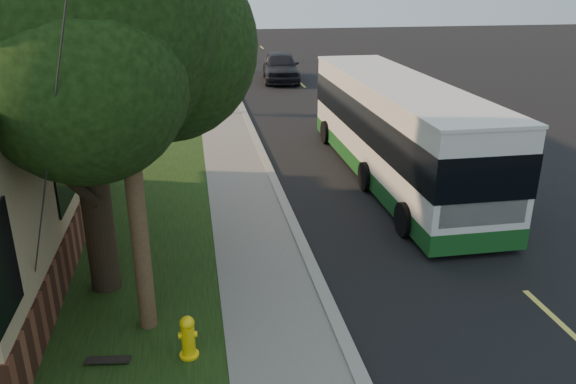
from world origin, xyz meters
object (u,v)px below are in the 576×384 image
object	(u,v)px
leafy_tree	(75,20)
transit_bus	(396,127)
distant_car	(281,66)
skateboard_spare	(108,360)
utility_pole	(121,65)
fire_hydrant	(188,337)
bare_tree_near	(162,65)
traffic_signal	(227,16)
bare_tree_far	(177,40)

from	to	relation	value
leafy_tree	transit_bus	xyz separation A→B (m)	(7.87, 5.24, -3.57)
distant_car	skateboard_spare	bearing A→B (deg)	-99.77
utility_pole	fire_hydrant	bearing A→B (deg)	-54.62
fire_hydrant	bare_tree_near	bearing A→B (deg)	92.86
traffic_signal	distant_car	size ratio (longest dim) A/B	1.09
bare_tree_near	skateboard_spare	world-z (taller)	bare_tree_near
bare_tree_far	transit_bus	distance (m)	23.11
skateboard_spare	transit_bus	bearing A→B (deg)	46.00
bare_tree_near	distant_car	world-z (taller)	bare_tree_near
utility_pole	distant_car	size ratio (longest dim) A/B	1.80
utility_pole	transit_bus	xyz separation A→B (m)	(7.00, 6.89, -3.03)
bare_tree_near	bare_tree_far	size ratio (longest dim) A/B	1.07
utility_pole	transit_bus	size ratio (longest dim) A/B	0.82
bare_tree_far	distant_car	world-z (taller)	bare_tree_far
leafy_tree	distant_car	bearing A→B (deg)	72.49
leafy_tree	skateboard_spare	world-z (taller)	leafy_tree
distant_car	bare_tree_far	bearing A→B (deg)	147.50
leafy_tree	traffic_signal	xyz separation A→B (m)	(4.67, 31.35, -2.00)
fire_hydrant	utility_pole	xyz separation A→B (m)	(-0.71, 0.99, 4.20)
fire_hydrant	traffic_signal	size ratio (longest dim) A/B	0.13
leafy_tree	bare_tree_far	xyz separation A→B (m)	(1.17, 27.35, -3.16)
skateboard_spare	distant_car	distance (m)	26.23
transit_bus	bare_tree_near	bearing A→B (deg)	125.43
skateboard_spare	distant_car	bearing A→B (deg)	74.80
bare_tree_far	traffic_signal	world-z (taller)	traffic_signal
transit_bus	fire_hydrant	bearing A→B (deg)	-128.60
leafy_tree	bare_tree_near	distance (m)	15.66
leafy_tree	bare_tree_far	distance (m)	27.56
utility_pole	bare_tree_far	distance (m)	29.13
utility_pole	traffic_signal	bearing A→B (deg)	83.42
transit_bus	utility_pole	bearing A→B (deg)	-135.45
distant_car	utility_pole	bearing A→B (deg)	-99.06
fire_hydrant	transit_bus	xyz separation A→B (m)	(6.30, 7.89, 1.17)
fire_hydrant	traffic_signal	xyz separation A→B (m)	(3.10, 34.00, 2.73)
utility_pole	skateboard_spare	size ratio (longest dim) A/B	12.32
utility_pole	bare_tree_far	bearing A→B (deg)	89.40
bare_tree_near	utility_pole	bearing A→B (deg)	-89.34
utility_pole	leafy_tree	size ratio (longest dim) A/B	1.16
traffic_signal	distant_car	xyz separation A→B (m)	(2.48, -8.66, -2.31)
bare_tree_near	bare_tree_far	world-z (taller)	bare_tree_near
distant_car	traffic_signal	bearing A→B (deg)	111.43
leafy_tree	bare_tree_near	xyz separation A→B (m)	(0.67, 15.35, -3.02)
utility_pole	traffic_signal	xyz separation A→B (m)	(3.81, 33.01, -1.47)
leafy_tree	skateboard_spare	distance (m)	5.69
transit_bus	distant_car	xyz separation A→B (m)	(-0.71, 17.45, -0.74)
traffic_signal	transit_bus	world-z (taller)	traffic_signal
traffic_signal	skateboard_spare	xyz separation A→B (m)	(-4.39, -33.97, -3.04)
fire_hydrant	transit_bus	bearing A→B (deg)	51.40
utility_pole	bare_tree_near	xyz separation A→B (m)	(-0.19, 17.01, -2.48)
utility_pole	bare_tree_near	bearing A→B (deg)	90.66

